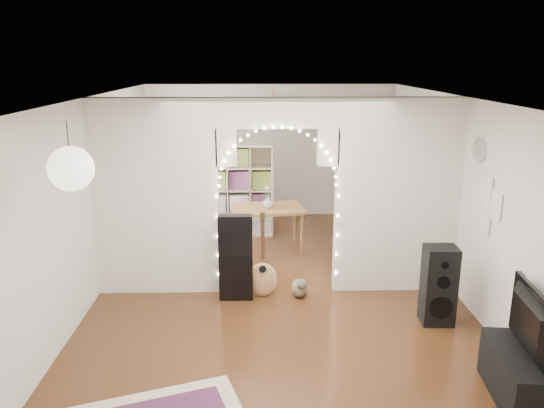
{
  "coord_description": "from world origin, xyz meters",
  "views": [
    {
      "loc": [
        -0.25,
        -7.01,
        3.18
      ],
      "look_at": [
        -0.07,
        0.3,
        1.18
      ],
      "focal_mm": 35.0,
      "sensor_mm": 36.0,
      "label": 1
    }
  ],
  "objects_px": {
    "bookcase": "(228,189)",
    "dining_chair_left": "(188,262)",
    "acoustic_guitar": "(263,266)",
    "floor_speaker": "(439,285)",
    "media_console": "(516,376)",
    "dining_table": "(268,211)",
    "dining_chair_right": "(365,264)"
  },
  "relations": [
    {
      "from": "floor_speaker",
      "to": "media_console",
      "type": "relative_size",
      "value": 0.99
    },
    {
      "from": "bookcase",
      "to": "acoustic_guitar",
      "type": "bearing_deg",
      "value": -72.27
    },
    {
      "from": "floor_speaker",
      "to": "media_console",
      "type": "distance_m",
      "value": 1.61
    },
    {
      "from": "floor_speaker",
      "to": "dining_table",
      "type": "distance_m",
      "value": 3.38
    },
    {
      "from": "acoustic_guitar",
      "to": "bookcase",
      "type": "bearing_deg",
      "value": 90.22
    },
    {
      "from": "dining_chair_right",
      "to": "bookcase",
      "type": "bearing_deg",
      "value": 137.55
    },
    {
      "from": "acoustic_guitar",
      "to": "dining_chair_left",
      "type": "xyz_separation_m",
      "value": [
        -1.1,
        0.6,
        -0.17
      ]
    },
    {
      "from": "floor_speaker",
      "to": "dining_table",
      "type": "xyz_separation_m",
      "value": [
        -2.05,
        2.68,
        0.19
      ]
    },
    {
      "from": "bookcase",
      "to": "dining_chair_right",
      "type": "height_order",
      "value": "bookcase"
    },
    {
      "from": "acoustic_guitar",
      "to": "bookcase",
      "type": "relative_size",
      "value": 0.6
    },
    {
      "from": "acoustic_guitar",
      "to": "dining_chair_right",
      "type": "height_order",
      "value": "acoustic_guitar"
    },
    {
      "from": "media_console",
      "to": "dining_chair_right",
      "type": "height_order",
      "value": "media_console"
    },
    {
      "from": "dining_table",
      "to": "media_console",
      "type": "bearing_deg",
      "value": -69.21
    },
    {
      "from": "dining_table",
      "to": "dining_chair_left",
      "type": "xyz_separation_m",
      "value": [
        -1.21,
        -1.28,
        -0.41
      ]
    },
    {
      "from": "floor_speaker",
      "to": "bookcase",
      "type": "distance_m",
      "value": 4.55
    },
    {
      "from": "dining_chair_left",
      "to": "floor_speaker",
      "type": "bearing_deg",
      "value": -30.96
    },
    {
      "from": "dining_chair_right",
      "to": "dining_chair_left",
      "type": "bearing_deg",
      "value": -177.11
    },
    {
      "from": "bookcase",
      "to": "dining_chair_left",
      "type": "distance_m",
      "value": 2.31
    },
    {
      "from": "dining_chair_left",
      "to": "media_console",
      "type": "bearing_deg",
      "value": -47.98
    },
    {
      "from": "media_console",
      "to": "dining_chair_right",
      "type": "xyz_separation_m",
      "value": [
        -0.87,
        2.97,
        -0.02
      ]
    },
    {
      "from": "acoustic_guitar",
      "to": "media_console",
      "type": "height_order",
      "value": "acoustic_guitar"
    },
    {
      "from": "media_console",
      "to": "bookcase",
      "type": "bearing_deg",
      "value": 125.98
    },
    {
      "from": "media_console",
      "to": "dining_chair_left",
      "type": "xyz_separation_m",
      "value": [
        -3.51,
        2.97,
        0.02
      ]
    },
    {
      "from": "dining_chair_right",
      "to": "acoustic_guitar",
      "type": "bearing_deg",
      "value": -155.83
    },
    {
      "from": "bookcase",
      "to": "dining_chair_right",
      "type": "relative_size",
      "value": 3.42
    },
    {
      "from": "media_console",
      "to": "dining_table",
      "type": "xyz_separation_m",
      "value": [
        -2.3,
        4.25,
        0.43
      ]
    },
    {
      "from": "floor_speaker",
      "to": "dining_chair_right",
      "type": "bearing_deg",
      "value": 115.76
    },
    {
      "from": "acoustic_guitar",
      "to": "floor_speaker",
      "type": "distance_m",
      "value": 2.3
    },
    {
      "from": "acoustic_guitar",
      "to": "media_console",
      "type": "distance_m",
      "value": 3.39
    },
    {
      "from": "floor_speaker",
      "to": "bookcase",
      "type": "relative_size",
      "value": 0.58
    },
    {
      "from": "dining_chair_left",
      "to": "acoustic_guitar",
      "type": "bearing_deg",
      "value": -36.3
    },
    {
      "from": "acoustic_guitar",
      "to": "dining_chair_left",
      "type": "distance_m",
      "value": 1.27
    }
  ]
}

